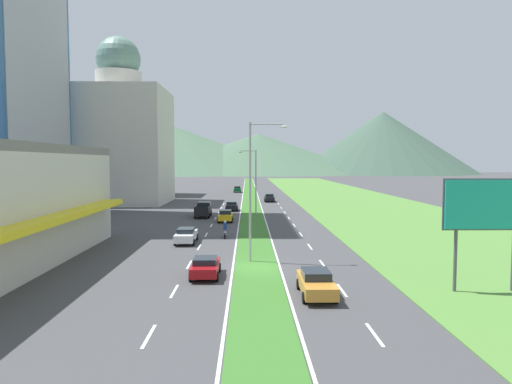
{
  "coord_description": "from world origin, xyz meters",
  "views": [
    {
      "loc": [
        -0.66,
        -32.88,
        7.83
      ],
      "look_at": [
        0.9,
        49.32,
        2.34
      ],
      "focal_mm": 31.84,
      "sensor_mm": 36.0,
      "label": 1
    }
  ],
  "objects": [
    {
      "name": "lane_dash_left_9",
      "position": [
        -5.1,
        43.9,
        0.01
      ],
      "size": [
        0.16,
        2.8,
        0.01
      ],
      "primitive_type": "cube",
      "color": "silver",
      "rests_on": "ground_plane"
    },
    {
      "name": "billboard_roadside",
      "position": [
        13.53,
        -6.36,
        5.03
      ],
      "size": [
        5.2,
        0.28,
        6.85
      ],
      "color": "#4C4C51",
      "rests_on": "ground_plane"
    },
    {
      "name": "grass_median",
      "position": [
        0.0,
        60.0,
        0.03
      ],
      "size": [
        3.2,
        240.0,
        0.06
      ],
      "primitive_type": "cube",
      "color": "#387028",
      "rests_on": "ground_plane"
    },
    {
      "name": "ground_plane",
      "position": [
        0.0,
        0.0,
        0.0
      ],
      "size": [
        600.0,
        600.0,
        0.0
      ],
      "primitive_type": "plane",
      "color": "#424244"
    },
    {
      "name": "lane_dash_left_1",
      "position": [
        -5.1,
        -12.9,
        0.01
      ],
      "size": [
        0.16,
        2.8,
        0.01
      ],
      "primitive_type": "cube",
      "color": "silver",
      "rests_on": "ground_plane"
    },
    {
      "name": "lane_dash_left_6",
      "position": [
        -5.1,
        22.6,
        0.01
      ],
      "size": [
        0.16,
        2.8,
        0.01
      ],
      "primitive_type": "cube",
      "color": "silver",
      "rests_on": "ground_plane"
    },
    {
      "name": "edge_line_median_left",
      "position": [
        -1.75,
        60.0,
        0.01
      ],
      "size": [
        0.16,
        240.0,
        0.01
      ],
      "primitive_type": "cube",
      "color": "silver",
      "rests_on": "ground_plane"
    },
    {
      "name": "lane_dash_left_5",
      "position": [
        -5.1,
        15.5,
        0.01
      ],
      "size": [
        0.16,
        2.8,
        0.01
      ],
      "primitive_type": "cube",
      "color": "silver",
      "rests_on": "ground_plane"
    },
    {
      "name": "midrise_colored",
      "position": [
        -28.2,
        74.01,
        10.51
      ],
      "size": [
        14.31,
        14.31,
        21.03
      ],
      "primitive_type": "cube",
      "color": "#9E9384",
      "rests_on": "ground_plane"
    },
    {
      "name": "car_5",
      "position": [
        3.36,
        -6.87,
        0.76
      ],
      "size": [
        1.96,
        4.59,
        1.48
      ],
      "rotation": [
        0.0,
        0.0,
        -1.57
      ],
      "color": "#C6842D",
      "rests_on": "ground_plane"
    },
    {
      "name": "lane_dash_left_3",
      "position": [
        -5.1,
        1.3,
        0.01
      ],
      "size": [
        0.16,
        2.8,
        0.01
      ],
      "primitive_type": "cube",
      "color": "silver",
      "rests_on": "ground_plane"
    },
    {
      "name": "lane_dash_right_10",
      "position": [
        5.1,
        51.01,
        0.01
      ],
      "size": [
        0.16,
        2.8,
        0.01
      ],
      "primitive_type": "cube",
      "color": "silver",
      "rests_on": "ground_plane"
    },
    {
      "name": "car_6",
      "position": [
        -3.24,
        83.51,
        0.8
      ],
      "size": [
        1.89,
        4.11,
        1.57
      ],
      "rotation": [
        0.0,
        0.0,
        1.57
      ],
      "color": "#0C5128",
      "rests_on": "ground_plane"
    },
    {
      "name": "lane_dash_right_1",
      "position": [
        5.1,
        -12.9,
        0.01
      ],
      "size": [
        0.16,
        2.8,
        0.01
      ],
      "primitive_type": "cube",
      "color": "silver",
      "rests_on": "ground_plane"
    },
    {
      "name": "edge_line_median_right",
      "position": [
        1.75,
        60.0,
        0.01
      ],
      "size": [
        0.16,
        240.0,
        0.01
      ],
      "primitive_type": "cube",
      "color": "silver",
      "rests_on": "ground_plane"
    },
    {
      "name": "street_lamp_mid",
      "position": [
        0.34,
        33.94,
        5.45
      ],
      "size": [
        2.6,
        0.35,
        9.57
      ],
      "color": "#99999E",
      "rests_on": "ground_plane"
    },
    {
      "name": "lane_dash_left_4",
      "position": [
        -5.1,
        8.4,
        0.01
      ],
      "size": [
        0.16,
        2.8,
        0.01
      ],
      "primitive_type": "cube",
      "color": "silver",
      "rests_on": "ground_plane"
    },
    {
      "name": "car_1",
      "position": [
        -3.53,
        26.11,
        0.78
      ],
      "size": [
        1.91,
        4.02,
        1.55
      ],
      "rotation": [
        0.0,
        0.0,
        1.57
      ],
      "color": "yellow",
      "rests_on": "ground_plane"
    },
    {
      "name": "hill_far_left",
      "position": [
        -54.49,
        291.9,
        16.79
      ],
      "size": [
        185.04,
        185.04,
        33.57
      ],
      "primitive_type": "cone",
      "color": "#47664C",
      "rests_on": "ground_plane"
    },
    {
      "name": "lane_dash_left_10",
      "position": [
        -5.1,
        51.01,
        0.01
      ],
      "size": [
        0.16,
        2.8,
        0.01
      ],
      "primitive_type": "cube",
      "color": "silver",
      "rests_on": "ground_plane"
    },
    {
      "name": "motorcycle_rider",
      "position": [
        -2.97,
        13.51,
        0.75
      ],
      "size": [
        0.36,
        2.0,
        1.8
      ],
      "rotation": [
        0.0,
        0.0,
        1.57
      ],
      "color": "black",
      "rests_on": "ground_plane"
    },
    {
      "name": "grass_verge_right",
      "position": [
        20.6,
        60.0,
        0.03
      ],
      "size": [
        24.0,
        240.0,
        0.06
      ],
      "primitive_type": "cube",
      "color": "#518438",
      "rests_on": "ground_plane"
    },
    {
      "name": "domed_building",
      "position": [
        -24.77,
        53.88,
        12.26
      ],
      "size": [
        17.67,
        17.67,
        31.13
      ],
      "color": "beige",
      "rests_on": "ground_plane"
    },
    {
      "name": "lane_dash_right_9",
      "position": [
        5.1,
        43.9,
        0.01
      ],
      "size": [
        0.16,
        2.8,
        0.01
      ],
      "primitive_type": "cube",
      "color": "silver",
      "rests_on": "ground_plane"
    },
    {
      "name": "lane_dash_right_7",
      "position": [
        5.1,
        29.7,
        0.01
      ],
      "size": [
        0.16,
        2.8,
        0.01
      ],
      "primitive_type": "cube",
      "color": "silver",
      "rests_on": "ground_plane"
    },
    {
      "name": "pickup_truck_0",
      "position": [
        -6.95,
        31.57,
        0.98
      ],
      "size": [
        2.18,
        5.4,
        2.0
      ],
      "rotation": [
        0.0,
        0.0,
        1.57
      ],
      "color": "black",
      "rests_on": "ground_plane"
    },
    {
      "name": "car_2",
      "position": [
        -3.53,
        -2.37,
        0.71
      ],
      "size": [
        1.92,
        4.04,
        1.35
      ],
      "rotation": [
        0.0,
        0.0,
        1.57
      ],
      "color": "maroon",
      "rests_on": "ground_plane"
    },
    {
      "name": "street_lamp_near",
      "position": [
        -0.17,
        2.2,
        6.16
      ],
      "size": [
        2.99,
        0.31,
        10.86
      ],
      "color": "#99999E",
      "rests_on": "ground_plane"
    },
    {
      "name": "hill_far_right",
      "position": [
        90.75,
        272.9,
        20.73
      ],
      "size": [
        121.72,
        121.72,
        41.46
      ],
      "primitive_type": "cone",
      "color": "#3D5647",
      "rests_on": "ground_plane"
    },
    {
      "name": "lane_dash_left_8",
      "position": [
        -5.1,
        36.8,
        0.01
      ],
      "size": [
        0.16,
        2.8,
        0.01
      ],
      "primitive_type": "cube",
      "color": "silver",
      "rests_on": "ground_plane"
    },
    {
      "name": "car_4",
      "position": [
        -3.19,
        39.53,
        0.76
      ],
      "size": [
        1.97,
        4.25,
        1.47
      ],
      "rotation": [
        0.0,
        0.0,
        1.57
      ],
      "color": "black",
      "rests_on": "ground_plane"
    },
    {
      "name": "lane_dash_right_8",
      "position": [
        5.1,
        36.8,
        0.01
      ],
      "size": [
        0.16,
        2.8,
        0.01
      ],
      "primitive_type": "cube",
      "color": "silver",
      "rests_on": "ground_plane"
    },
    {
      "name": "lane_dash_right_6",
      "position": [
        5.1,
        22.6,
        0.01
      ],
      "size": [
        0.16,
        2.8,
        0.01
      ],
      "primitive_type": "cube",
      "color": "silver",
      "rests_on": "ground_plane"
    },
    {
      "name": "lane_dash_right_4",
      "position": [
        5.1,
        8.4,
        0.01
      ],
      "size": [
        0.16,
        2.8,
        0.01
      ],
      "primitive_type": "cube",
      "color": "silver",
      "rests_on": "ground_plane"
    },
    {
      "name": "lane_dash_left_7",
      "position": [
        -5.1,
        29.7,
        0.01
      ],
      "size": [
        0.16,
        2.8,
        0.01
      ],
      "primitive_type": "cube",
      "color": "silver",
      "rests_on": "ground_plane"
    },
    {
      "name": "hill_far_center",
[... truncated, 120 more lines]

